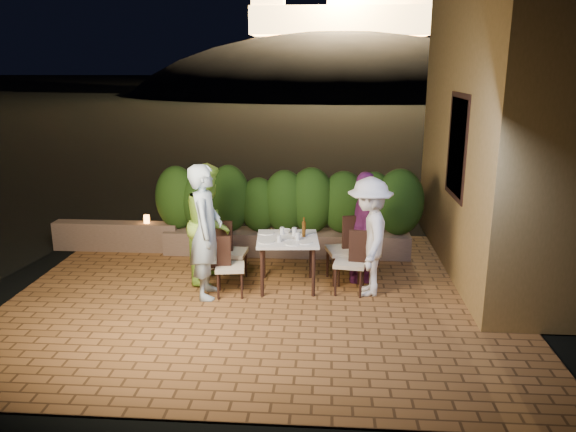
# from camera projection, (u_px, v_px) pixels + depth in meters

# --- Properties ---
(ground) EXTENTS (400.00, 400.00, 0.00)m
(ground) POSITION_uv_depth(u_px,v_px,m) (259.00, 310.00, 7.53)
(ground) COLOR black
(ground) RESTS_ON ground
(terrace_floor) EXTENTS (7.00, 6.00, 0.15)m
(terrace_floor) POSITION_uv_depth(u_px,v_px,m) (263.00, 299.00, 8.03)
(terrace_floor) COLOR brown
(terrace_floor) RESTS_ON ground
(building_wall) EXTENTS (1.60, 5.00, 5.00)m
(building_wall) POSITION_uv_depth(u_px,v_px,m) (506.00, 110.00, 8.56)
(building_wall) COLOR #A07B3F
(building_wall) RESTS_ON ground
(window_pane) EXTENTS (0.08, 1.00, 1.40)m
(window_pane) POSITION_uv_depth(u_px,v_px,m) (459.00, 146.00, 8.26)
(window_pane) COLOR black
(window_pane) RESTS_ON building_wall
(window_frame) EXTENTS (0.06, 1.15, 1.55)m
(window_frame) POSITION_uv_depth(u_px,v_px,m) (458.00, 146.00, 8.26)
(window_frame) COLOR black
(window_frame) RESTS_ON building_wall
(planter) EXTENTS (4.20, 0.55, 0.40)m
(planter) POSITION_uv_depth(u_px,v_px,m) (286.00, 242.00, 9.68)
(planter) COLOR brown
(planter) RESTS_ON ground
(hedge) EXTENTS (4.00, 0.70, 1.10)m
(hedge) POSITION_uv_depth(u_px,v_px,m) (286.00, 200.00, 9.49)
(hedge) COLOR #1B380F
(hedge) RESTS_ON planter
(parapet) EXTENTS (2.20, 0.30, 0.50)m
(parapet) POSITION_uv_depth(u_px,v_px,m) (117.00, 236.00, 9.87)
(parapet) COLOR brown
(parapet) RESTS_ON ground
(hill) EXTENTS (52.00, 40.00, 22.00)m
(hill) POSITION_uv_depth(u_px,v_px,m) (338.00, 129.00, 66.24)
(hill) COLOR black
(hill) RESTS_ON ground
(dining_table) EXTENTS (0.94, 0.94, 0.75)m
(dining_table) POSITION_uv_depth(u_px,v_px,m) (288.00, 262.00, 8.18)
(dining_table) COLOR white
(dining_table) RESTS_ON ground
(plate_nw) EXTENTS (0.23, 0.23, 0.01)m
(plate_nw) POSITION_uv_depth(u_px,v_px,m) (266.00, 242.00, 7.89)
(plate_nw) COLOR white
(plate_nw) RESTS_ON dining_table
(plate_sw) EXTENTS (0.23, 0.23, 0.01)m
(plate_sw) POSITION_uv_depth(u_px,v_px,m) (266.00, 233.00, 8.31)
(plate_sw) COLOR white
(plate_sw) RESTS_ON dining_table
(plate_ne) EXTENTS (0.20, 0.20, 0.01)m
(plate_ne) POSITION_uv_depth(u_px,v_px,m) (305.00, 242.00, 7.86)
(plate_ne) COLOR white
(plate_ne) RESTS_ON dining_table
(plate_se) EXTENTS (0.23, 0.23, 0.01)m
(plate_se) POSITION_uv_depth(u_px,v_px,m) (307.00, 233.00, 8.31)
(plate_se) COLOR white
(plate_se) RESTS_ON dining_table
(plate_centre) EXTENTS (0.21, 0.21, 0.01)m
(plate_centre) POSITION_uv_depth(u_px,v_px,m) (285.00, 238.00, 8.06)
(plate_centre) COLOR white
(plate_centre) RESTS_ON dining_table
(plate_front) EXTENTS (0.21, 0.21, 0.01)m
(plate_front) POSITION_uv_depth(u_px,v_px,m) (292.00, 244.00, 7.80)
(plate_front) COLOR white
(plate_front) RESTS_ON dining_table
(glass_nw) EXTENTS (0.06, 0.06, 0.10)m
(glass_nw) POSITION_uv_depth(u_px,v_px,m) (279.00, 239.00, 7.89)
(glass_nw) COLOR silver
(glass_nw) RESTS_ON dining_table
(glass_sw) EXTENTS (0.06, 0.06, 0.10)m
(glass_sw) POSITION_uv_depth(u_px,v_px,m) (282.00, 231.00, 8.25)
(glass_sw) COLOR silver
(glass_sw) RESTS_ON dining_table
(glass_ne) EXTENTS (0.07, 0.07, 0.11)m
(glass_ne) POSITION_uv_depth(u_px,v_px,m) (297.00, 236.00, 7.97)
(glass_ne) COLOR silver
(glass_ne) RESTS_ON dining_table
(glass_se) EXTENTS (0.07, 0.07, 0.12)m
(glass_se) POSITION_uv_depth(u_px,v_px,m) (294.00, 232.00, 8.18)
(glass_se) COLOR silver
(glass_se) RESTS_ON dining_table
(beer_bottle) EXTENTS (0.06, 0.06, 0.29)m
(beer_bottle) POSITION_uv_depth(u_px,v_px,m) (304.00, 227.00, 8.10)
(beer_bottle) COLOR #47290B
(beer_bottle) RESTS_ON dining_table
(bowl) EXTENTS (0.19, 0.19, 0.04)m
(bowl) POSITION_uv_depth(u_px,v_px,m) (285.00, 231.00, 8.34)
(bowl) COLOR white
(bowl) RESTS_ON dining_table
(chair_left_front) EXTENTS (0.45, 0.45, 0.87)m
(chair_left_front) POSITION_uv_depth(u_px,v_px,m) (230.00, 266.00, 7.88)
(chair_left_front) COLOR black
(chair_left_front) RESTS_ON ground
(chair_left_back) EXTENTS (0.46, 0.46, 0.93)m
(chair_left_back) POSITION_uv_depth(u_px,v_px,m) (232.00, 251.00, 8.39)
(chair_left_back) COLOR black
(chair_left_back) RESTS_ON ground
(chair_right_front) EXTENTS (0.49, 0.49, 0.93)m
(chair_right_front) POSITION_uv_depth(u_px,v_px,m) (350.00, 261.00, 7.95)
(chair_right_front) COLOR black
(chair_right_front) RESTS_ON ground
(chair_right_back) EXTENTS (0.57, 0.57, 1.01)m
(chair_right_back) POSITION_uv_depth(u_px,v_px,m) (343.00, 249.00, 8.38)
(chair_right_back) COLOR black
(chair_right_back) RESTS_ON ground
(diner_blue) EXTENTS (0.50, 0.71, 1.88)m
(diner_blue) POSITION_uv_depth(u_px,v_px,m) (206.00, 232.00, 7.72)
(diner_blue) COLOR #A1BDCF
(diner_blue) RESTS_ON ground
(diner_green) EXTENTS (0.68, 0.87, 1.78)m
(diner_green) POSITION_uv_depth(u_px,v_px,m) (209.00, 223.00, 8.34)
(diner_green) COLOR #A4E146
(diner_green) RESTS_ON ground
(diner_white) EXTENTS (0.63, 1.09, 1.68)m
(diner_white) POSITION_uv_depth(u_px,v_px,m) (369.00, 237.00, 7.83)
(diner_white) COLOR white
(diner_white) RESTS_ON ground
(diner_purple) EXTENTS (0.44, 0.99, 1.67)m
(diner_purple) POSITION_uv_depth(u_px,v_px,m) (364.00, 227.00, 8.34)
(diner_purple) COLOR #6F2566
(diner_purple) RESTS_ON ground
(parapet_lamp) EXTENTS (0.10, 0.10, 0.14)m
(parapet_lamp) POSITION_uv_depth(u_px,v_px,m) (147.00, 219.00, 9.75)
(parapet_lamp) COLOR orange
(parapet_lamp) RESTS_ON parapet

